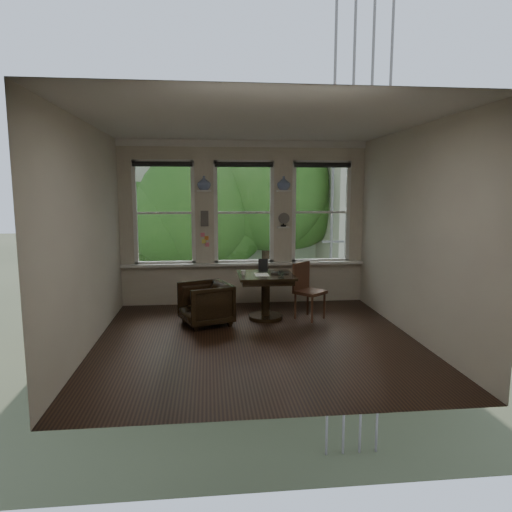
{
  "coord_description": "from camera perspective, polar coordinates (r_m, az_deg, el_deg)",
  "views": [
    {
      "loc": [
        -0.67,
        -6.19,
        2.11
      ],
      "look_at": [
        0.08,
        0.9,
        1.08
      ],
      "focal_mm": 32.0,
      "sensor_mm": 36.0,
      "label": 1
    }
  ],
  "objects": [
    {
      "name": "wall_right",
      "position": [
        6.87,
        19.13,
        2.68
      ],
      "size": [
        0.0,
        4.5,
        4.5
      ],
      "primitive_type": "plane",
      "rotation": [
        1.57,
        0.0,
        -1.57
      ],
      "color": "beige",
      "rests_on": "ground"
    },
    {
      "name": "shelf_right",
      "position": [
        8.46,
        3.47,
        8.14
      ],
      "size": [
        0.26,
        0.16,
        0.03
      ],
      "primitive_type": "cube",
      "color": "white",
      "rests_on": "ground"
    },
    {
      "name": "drinking_glass",
      "position": [
        7.26,
        3.18,
        -2.24
      ],
      "size": [
        0.12,
        0.12,
        0.09
      ],
      "primitive_type": "imported",
      "rotation": [
        0.0,
        0.0,
        -0.08
      ],
      "color": "white",
      "rests_on": "table"
    },
    {
      "name": "shelf_left",
      "position": [
        8.34,
        -6.5,
        8.1
      ],
      "size": [
        0.26,
        0.16,
        0.03
      ],
      "primitive_type": "cube",
      "color": "white",
      "rests_on": "ground"
    },
    {
      "name": "window_center",
      "position": [
        8.48,
        -1.53,
        5.45
      ],
      "size": [
        1.1,
        0.12,
        1.9
      ],
      "primitive_type": null,
      "color": "white",
      "rests_on": "ground"
    },
    {
      "name": "mug",
      "position": [
        7.37,
        -1.59,
        -2.09
      ],
      "size": [
        0.1,
        0.1,
        0.08
      ],
      "primitive_type": "imported",
      "rotation": [
        0.0,
        0.0,
        0.16
      ],
      "color": "white",
      "rests_on": "table"
    },
    {
      "name": "sticky_notes",
      "position": [
        8.42,
        -6.41,
        2.31
      ],
      "size": [
        0.16,
        0.01,
        0.24
      ],
      "primitive_type": null,
      "color": "pink",
      "rests_on": "ground"
    },
    {
      "name": "armchair_left",
      "position": [
        7.27,
        -6.33,
        -5.94
      ],
      "size": [
        0.94,
        0.93,
        0.67
      ],
      "primitive_type": "imported",
      "rotation": [
        0.0,
        0.0,
        -1.21
      ],
      "color": "black",
      "rests_on": "ground"
    },
    {
      "name": "papers",
      "position": [
        7.41,
        0.72,
        -2.34
      ],
      "size": [
        0.22,
        0.3,
        0.0
      ],
      "primitive_type": "cube",
      "rotation": [
        0.0,
        0.0,
        0.0
      ],
      "color": "silver",
      "rests_on": "table"
    },
    {
      "name": "table",
      "position": [
        7.54,
        1.21,
        -5.08
      ],
      "size": [
        0.9,
        0.9,
        0.75
      ],
      "primitive_type": null,
      "color": "black",
      "rests_on": "ground"
    },
    {
      "name": "wall_back",
      "position": [
        8.49,
        -1.52,
        4.1
      ],
      "size": [
        4.5,
        0.0,
        4.5
      ],
      "primitive_type": "plane",
      "rotation": [
        1.57,
        0.0,
        0.0
      ],
      "color": "beige",
      "rests_on": "ground"
    },
    {
      "name": "window_right",
      "position": [
        8.71,
        8.07,
        5.45
      ],
      "size": [
        1.1,
        0.12,
        1.9
      ],
      "primitive_type": null,
      "color": "white",
      "rests_on": "ground"
    },
    {
      "name": "ceiling",
      "position": [
        6.29,
        0.11,
        16.36
      ],
      "size": [
        4.5,
        4.5,
        0.0
      ],
      "primitive_type": "plane",
      "rotation": [
        3.14,
        0.0,
        0.0
      ],
      "color": "silver",
      "rests_on": "ground"
    },
    {
      "name": "ground",
      "position": [
        6.57,
        0.1,
        -10.49
      ],
      "size": [
        4.5,
        4.5,
        0.0
      ],
      "primitive_type": "plane",
      "color": "black",
      "rests_on": "ground"
    },
    {
      "name": "intercom",
      "position": [
        8.39,
        -6.45,
        4.69
      ],
      "size": [
        0.14,
        0.06,
        0.28
      ],
      "primitive_type": "cube",
      "color": "#59544F",
      "rests_on": "ground"
    },
    {
      "name": "cushion_red",
      "position": [
        7.24,
        -6.34,
        -5.07
      ],
      "size": [
        0.45,
        0.45,
        0.06
      ],
      "primitive_type": "cube",
      "color": "maroon",
      "rests_on": "armchair_left"
    },
    {
      "name": "vase_left",
      "position": [
        8.34,
        -6.52,
        9.06
      ],
      "size": [
        0.24,
        0.24,
        0.25
      ],
      "primitive_type": "imported",
      "color": "silver",
      "rests_on": "shelf_left"
    },
    {
      "name": "laptop",
      "position": [
        7.48,
        2.99,
        -2.17
      ],
      "size": [
        0.33,
        0.25,
        0.02
      ],
      "primitive_type": "imported",
      "rotation": [
        0.0,
        0.0,
        -0.2
      ],
      "color": "black",
      "rests_on": "table"
    },
    {
      "name": "side_chair_right",
      "position": [
        7.57,
        6.77,
        -4.43
      ],
      "size": [
        0.59,
        0.59,
        0.92
      ],
      "primitive_type": null,
      "rotation": [
        0.0,
        0.0,
        0.71
      ],
      "color": "#402516",
      "rests_on": "ground"
    },
    {
      "name": "vase_right",
      "position": [
        8.46,
        3.48,
        9.08
      ],
      "size": [
        0.24,
        0.24,
        0.25
      ],
      "primitive_type": "imported",
      "color": "silver",
      "rests_on": "shelf_right"
    },
    {
      "name": "desk_fan",
      "position": [
        8.46,
        3.46,
        4.28
      ],
      "size": [
        0.2,
        0.2,
        0.24
      ],
      "primitive_type": null,
      "color": "#59544F",
      "rests_on": "ground"
    },
    {
      "name": "wall_front",
      "position": [
        4.04,
        3.52,
        -0.44
      ],
      "size": [
        4.5,
        0.0,
        4.5
      ],
      "primitive_type": "plane",
      "rotation": [
        -1.57,
        0.0,
        0.0
      ],
      "color": "beige",
      "rests_on": "ground"
    },
    {
      "name": "wall_left",
      "position": [
        6.42,
        -20.3,
        2.27
      ],
      "size": [
        0.0,
        4.5,
        4.5
      ],
      "primitive_type": "plane",
      "rotation": [
        1.57,
        0.0,
        1.57
      ],
      "color": "beige",
      "rests_on": "ground"
    },
    {
      "name": "window_left",
      "position": [
        8.49,
        -11.37,
        5.29
      ],
      "size": [
        1.1,
        0.12,
        1.9
      ],
      "primitive_type": null,
      "color": "white",
      "rests_on": "ground"
    },
    {
      "name": "tablet",
      "position": [
        7.65,
        0.9,
        -1.17
      ],
      "size": [
        0.17,
        0.09,
        0.22
      ],
      "primitive_type": "cube",
      "rotation": [
        -0.26,
        0.0,
        -0.12
      ],
      "color": "black",
      "rests_on": "table"
    }
  ]
}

